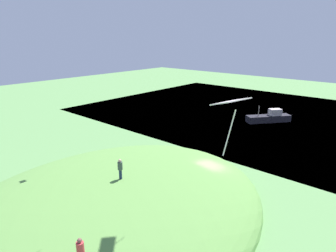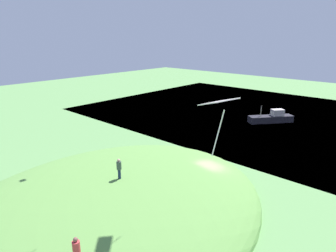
{
  "view_description": "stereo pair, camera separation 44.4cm",
  "coord_description": "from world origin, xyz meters",
  "px_view_note": "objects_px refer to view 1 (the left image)",
  "views": [
    {
      "loc": [
        23.08,
        14.36,
        14.2
      ],
      "look_at": [
        1.51,
        -4.59,
        5.33
      ],
      "focal_mm": 31.33,
      "sensor_mm": 36.0,
      "label": 1
    },
    {
      "loc": [
        22.79,
        14.69,
        14.2
      ],
      "look_at": [
        1.51,
        -4.59,
        5.33
      ],
      "focal_mm": 31.33,
      "sensor_mm": 36.0,
      "label": 2
    }
  ],
  "objects_px": {
    "person_near_shore": "(120,167)",
    "kite_5": "(231,104)",
    "boat_on_lake": "(269,118)",
    "person_walking_path": "(80,249)"
  },
  "relations": [
    {
      "from": "kite_5",
      "to": "person_walking_path",
      "type": "bearing_deg",
      "value": -88.46
    },
    {
      "from": "person_near_shore",
      "to": "person_walking_path",
      "type": "xyz_separation_m",
      "value": [
        7.28,
        5.37,
        -0.66
      ]
    },
    {
      "from": "boat_on_lake",
      "to": "person_walking_path",
      "type": "bearing_deg",
      "value": -132.61
    },
    {
      "from": "boat_on_lake",
      "to": "person_walking_path",
      "type": "distance_m",
      "value": 41.8
    },
    {
      "from": "boat_on_lake",
      "to": "person_walking_path",
      "type": "xyz_separation_m",
      "value": [
        41.19,
        6.67,
        2.44
      ]
    },
    {
      "from": "boat_on_lake",
      "to": "person_near_shore",
      "type": "height_order",
      "value": "person_near_shore"
    },
    {
      "from": "person_near_shore",
      "to": "kite_5",
      "type": "distance_m",
      "value": 17.68
    },
    {
      "from": "boat_on_lake",
      "to": "person_walking_path",
      "type": "relative_size",
      "value": 3.97
    },
    {
      "from": "person_walking_path",
      "to": "person_near_shore",
      "type": "bearing_deg",
      "value": 1.17
    },
    {
      "from": "person_near_shore",
      "to": "boat_on_lake",
      "type": "bearing_deg",
      "value": -94.43
    }
  ]
}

